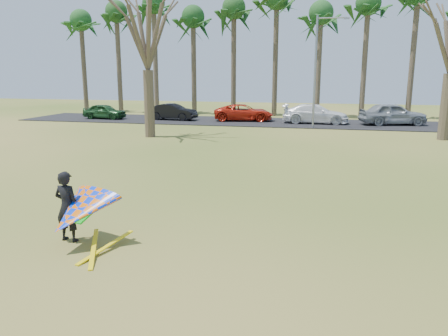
% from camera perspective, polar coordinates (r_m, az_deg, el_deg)
% --- Properties ---
extents(ground, '(100.00, 100.00, 0.00)m').
position_cam_1_polar(ground, '(12.12, -2.22, -7.06)').
color(ground, '#2D5713').
rests_on(ground, ground).
extents(parking_strip, '(46.00, 7.00, 0.06)m').
position_cam_1_polar(parking_strip, '(36.36, 8.52, 5.87)').
color(parking_strip, black).
rests_on(parking_strip, ground).
extents(palm_0, '(4.84, 4.84, 10.84)m').
position_cam_1_polar(palm_0, '(49.21, -18.19, 17.73)').
color(palm_0, '#473A2A').
rests_on(palm_0, ground).
extents(palm_1, '(4.84, 4.84, 11.54)m').
position_cam_1_polar(palm_1, '(47.37, -13.88, 19.03)').
color(palm_1, brown).
rests_on(palm_1, ground).
extents(palm_2, '(4.84, 4.84, 12.24)m').
position_cam_1_polar(palm_2, '(45.82, -9.18, 20.32)').
color(palm_2, '#4C3D2D').
rests_on(palm_2, ground).
extents(palm_3, '(4.84, 4.84, 10.84)m').
position_cam_1_polar(palm_3, '(44.31, -4.06, 18.95)').
color(palm_3, '#473A2A').
rests_on(palm_3, ground).
extents(palm_4, '(4.84, 4.84, 11.54)m').
position_cam_1_polar(palm_4, '(43.38, 1.30, 20.02)').
color(palm_4, '#46382A').
rests_on(palm_4, ground).
extents(palm_5, '(4.84, 4.84, 12.24)m').
position_cam_1_polar(palm_5, '(42.81, 6.92, 20.96)').
color(palm_5, '#483A2B').
rests_on(palm_5, ground).
extents(palm_6, '(4.84, 4.84, 10.84)m').
position_cam_1_polar(palm_6, '(42.33, 12.56, 19.01)').
color(palm_6, '#463A2A').
rests_on(palm_6, ground).
extents(palm_7, '(4.84, 4.84, 11.54)m').
position_cam_1_polar(palm_7, '(42.51, 18.33, 19.60)').
color(palm_7, brown).
rests_on(palm_7, ground).
extents(bare_tree_left, '(6.60, 6.60, 9.70)m').
position_cam_1_polar(bare_tree_left, '(28.43, -10.12, 17.97)').
color(bare_tree_left, '#493A2C').
rests_on(bare_tree_left, ground).
extents(streetlight, '(2.28, 0.18, 8.00)m').
position_cam_1_polar(streetlight, '(33.02, 12.12, 12.82)').
color(streetlight, gray).
rests_on(streetlight, ground).
extents(car_0, '(3.89, 1.76, 1.30)m').
position_cam_1_polar(car_0, '(40.20, -15.33, 7.15)').
color(car_0, '#1B451F').
rests_on(car_0, parking_strip).
extents(car_1, '(4.29, 1.82, 1.38)m').
position_cam_1_polar(car_1, '(38.14, -6.69, 7.30)').
color(car_1, black).
rests_on(car_1, parking_strip).
extents(car_2, '(5.25, 3.01, 1.38)m').
position_cam_1_polar(car_2, '(37.20, 2.59, 7.25)').
color(car_2, red).
rests_on(car_2, parking_strip).
extents(car_3, '(5.21, 2.17, 1.50)m').
position_cam_1_polar(car_3, '(36.00, 11.86, 6.94)').
color(car_3, white).
rests_on(car_3, parking_strip).
extents(car_4, '(5.34, 3.13, 1.71)m').
position_cam_1_polar(car_4, '(36.58, 21.18, 6.61)').
color(car_4, gray).
rests_on(car_4, parking_strip).
extents(kite_flyer, '(2.13, 2.39, 2.02)m').
position_cam_1_polar(kite_flyer, '(10.83, -18.66, -5.37)').
color(kite_flyer, black).
rests_on(kite_flyer, ground).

